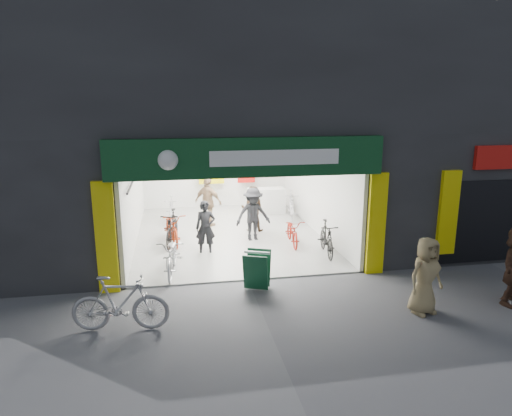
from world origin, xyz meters
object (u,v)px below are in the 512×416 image
object	(u,v)px
bike_right_front	(327,239)
sandwich_board	(257,269)
bike_left_front	(173,255)
parked_bike	(120,303)
pedestrian_near	(425,276)

from	to	relation	value
bike_right_front	sandwich_board	distance (m)	3.08
bike_left_front	sandwich_board	world-z (taller)	bike_left_front
parked_bike	sandwich_board	xyz separation A→B (m)	(2.93, 1.46, -0.07)
parked_bike	pedestrian_near	bearing A→B (deg)	-86.45
bike_right_front	parked_bike	bearing A→B (deg)	-140.00
bike_right_front	pedestrian_near	world-z (taller)	pedestrian_near
parked_bike	pedestrian_near	distance (m)	6.12
pedestrian_near	sandwich_board	distance (m)	3.68
bike_right_front	pedestrian_near	xyz separation A→B (m)	(0.80, -3.79, 0.32)
bike_left_front	bike_right_front	world-z (taller)	bike_right_front
bike_right_front	parked_bike	distance (m)	6.31
bike_left_front	pedestrian_near	bearing A→B (deg)	-26.14
parked_bike	pedestrian_near	world-z (taller)	pedestrian_near
parked_bike	pedestrian_near	xyz separation A→B (m)	(6.10, -0.37, 0.26)
bike_left_front	sandwich_board	size ratio (longest dim) A/B	2.11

